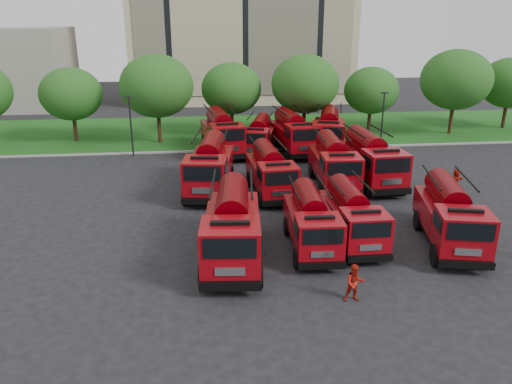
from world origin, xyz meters
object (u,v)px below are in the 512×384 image
(fire_truck_0, at_px, (232,226))
(fire_truck_10, at_px, (293,133))
(fire_truck_5, at_px, (271,171))
(fire_truck_6, at_px, (333,162))
(fire_truck_9, at_px, (259,136))
(fire_truck_2, at_px, (352,215))
(firefighter_1, at_px, (353,301))
(fire_truck_7, at_px, (371,159))
(firefighter_5, at_px, (454,192))
(fire_truck_4, at_px, (210,166))
(firefighter_0, at_px, (455,264))
(firefighter_4, at_px, (233,206))
(fire_truck_1, at_px, (311,221))
(fire_truck_8, at_px, (222,133))
(firefighter_3, at_px, (471,265))
(fire_truck_3, at_px, (450,215))
(fire_truck_11, at_px, (329,131))

(fire_truck_0, relative_size, fire_truck_10, 1.00)
(fire_truck_5, relative_size, fire_truck_6, 0.94)
(fire_truck_0, distance_m, fire_truck_9, 20.17)
(fire_truck_2, distance_m, firefighter_1, 6.25)
(fire_truck_7, xyz_separation_m, firefighter_5, (5.12, -2.67, -1.79))
(fire_truck_9, bearing_deg, fire_truck_2, -66.62)
(fire_truck_4, bearing_deg, fire_truck_0, -77.58)
(firefighter_0, height_order, firefighter_4, firefighter_0)
(fire_truck_1, relative_size, fire_truck_10, 0.82)
(fire_truck_8, height_order, firefighter_3, fire_truck_8)
(fire_truck_10, relative_size, firefighter_1, 4.68)
(fire_truck_5, distance_m, fire_truck_9, 10.44)
(fire_truck_6, relative_size, fire_truck_8, 0.92)
(firefighter_5, bearing_deg, fire_truck_9, -56.98)
(fire_truck_5, distance_m, firefighter_3, 14.12)
(firefighter_0, bearing_deg, fire_truck_10, 99.69)
(firefighter_0, height_order, firefighter_1, firefighter_0)
(fire_truck_5, height_order, firefighter_1, fire_truck_5)
(fire_truck_9, bearing_deg, fire_truck_7, -37.55)
(fire_truck_2, distance_m, firefighter_4, 8.41)
(fire_truck_5, height_order, fire_truck_6, fire_truck_6)
(fire_truck_1, relative_size, fire_truck_7, 0.82)
(fire_truck_8, bearing_deg, fire_truck_3, -68.88)
(fire_truck_1, bearing_deg, fire_truck_11, 75.95)
(firefighter_4, bearing_deg, firefighter_0, -169.18)
(fire_truck_0, xyz_separation_m, fire_truck_10, (6.73, 19.98, 0.00))
(fire_truck_2, xyz_separation_m, fire_truck_3, (4.94, -0.96, 0.18))
(fire_truck_4, xyz_separation_m, fire_truck_10, (7.53, 9.58, -0.04))
(fire_truck_6, distance_m, firefighter_5, 8.43)
(firefighter_1, bearing_deg, firefighter_3, 22.92)
(fire_truck_0, height_order, fire_truck_6, fire_truck_0)
(fire_truck_8, relative_size, firefighter_4, 5.52)
(fire_truck_2, relative_size, firefighter_5, 3.84)
(fire_truck_2, height_order, fire_truck_5, fire_truck_5)
(fire_truck_10, relative_size, firefighter_4, 5.32)
(fire_truck_8, xyz_separation_m, fire_truck_11, (9.44, -0.26, -0.01))
(fire_truck_1, xyz_separation_m, firefighter_1, (0.69, -5.39, -1.46))
(fire_truck_9, relative_size, fire_truck_11, 0.86)
(fire_truck_1, relative_size, fire_truck_4, 0.80)
(fire_truck_6, height_order, fire_truck_11, fire_truck_11)
(fire_truck_0, relative_size, fire_truck_8, 0.96)
(firefighter_5, bearing_deg, fire_truck_6, -30.65)
(firefighter_4, bearing_deg, fire_truck_5, -88.67)
(fire_truck_7, bearing_deg, fire_truck_8, 134.16)
(fire_truck_1, bearing_deg, fire_truck_0, -164.54)
(fire_truck_3, height_order, fire_truck_7, fire_truck_7)
(fire_truck_10, bearing_deg, fire_truck_8, 169.61)
(fire_truck_9, xyz_separation_m, firefighter_3, (7.80, -21.79, -1.54))
(fire_truck_5, xyz_separation_m, firefighter_0, (7.51, -11.22, -1.58))
(fire_truck_2, bearing_deg, fire_truck_7, 66.12)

